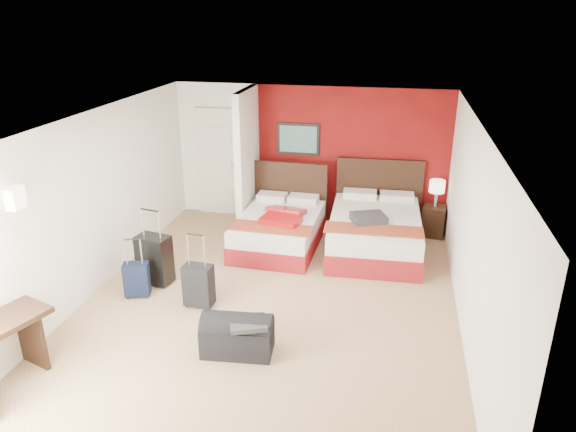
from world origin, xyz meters
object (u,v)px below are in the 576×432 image
(suitcase_navy, at_px, (137,281))
(bed_left, at_px, (279,231))
(suitcase_black, at_px, (155,261))
(desk, at_px, (5,356))
(bed_right, at_px, (374,233))
(table_lamp, at_px, (436,194))
(red_suitcase_open, at_px, (283,216))
(duffel_bag, at_px, (237,337))
(nightstand, at_px, (433,221))
(suitcase_charcoal, at_px, (199,287))

(suitcase_navy, bearing_deg, bed_left, 36.28)
(suitcase_black, bearing_deg, suitcase_navy, -90.57)
(suitcase_navy, bearing_deg, desk, -117.76)
(bed_right, relative_size, table_lamp, 4.43)
(bed_left, bearing_deg, suitcase_navy, -125.97)
(red_suitcase_open, height_order, suitcase_black, suitcase_black)
(red_suitcase_open, bearing_deg, bed_right, 20.58)
(red_suitcase_open, xyz_separation_m, duffel_bag, (0.07, -2.88, -0.40))
(nightstand, distance_m, suitcase_navy, 5.13)
(red_suitcase_open, bearing_deg, suitcase_black, -125.54)
(bed_left, relative_size, duffel_bag, 2.25)
(bed_right, bearing_deg, nightstand, 39.20)
(bed_right, distance_m, nightstand, 1.31)
(bed_right, relative_size, red_suitcase_open, 2.48)
(bed_left, relative_size, desk, 1.88)
(bed_right, distance_m, suitcase_black, 3.53)
(nightstand, bearing_deg, suitcase_black, -139.85)
(table_lamp, relative_size, suitcase_black, 0.66)
(nightstand, xyz_separation_m, duffel_bag, (-2.40, -3.99, -0.06))
(bed_left, height_order, duffel_bag, bed_left)
(bed_left, distance_m, nightstand, 2.76)
(bed_right, distance_m, table_lamp, 1.39)
(nightstand, bearing_deg, suitcase_navy, -136.50)
(suitcase_navy, bearing_deg, duffel_bag, -44.74)
(red_suitcase_open, relative_size, suitcase_navy, 1.79)
(nightstand, xyz_separation_m, suitcase_black, (-4.05, -2.61, 0.08))
(nightstand, distance_m, duffel_bag, 4.66)
(suitcase_black, bearing_deg, suitcase_charcoal, -18.19)
(bed_right, height_order, red_suitcase_open, red_suitcase_open)
(bed_right, relative_size, duffel_bag, 2.56)
(table_lamp, xyz_separation_m, suitcase_navy, (-4.14, -3.03, -0.54))
(bed_left, relative_size, suitcase_charcoal, 3.25)
(red_suitcase_open, bearing_deg, nightstand, 35.31)
(nightstand, height_order, table_lamp, table_lamp)
(red_suitcase_open, distance_m, suitcase_charcoal, 2.14)
(duffel_bag, bearing_deg, nightstand, 54.06)
(nightstand, distance_m, suitcase_charcoal, 4.46)
(suitcase_black, distance_m, suitcase_charcoal, 0.98)
(suitcase_charcoal, bearing_deg, duffel_bag, -44.13)
(suitcase_black, relative_size, suitcase_charcoal, 1.25)
(duffel_bag, bearing_deg, desk, -158.23)
(bed_left, distance_m, suitcase_black, 2.19)
(suitcase_charcoal, distance_m, desk, 2.43)
(bed_left, height_order, suitcase_black, suitcase_black)
(bed_left, height_order, suitcase_charcoal, suitcase_charcoal)
(nightstand, height_order, duffel_bag, nightstand)
(suitcase_navy, relative_size, desk, 0.48)
(table_lamp, height_order, suitcase_navy, table_lamp)
(bed_right, xyz_separation_m, red_suitcase_open, (-1.48, -0.25, 0.29))
(suitcase_navy, distance_m, duffel_bag, 1.99)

